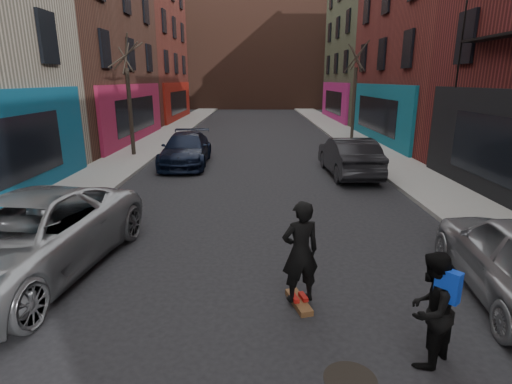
{
  "coord_description": "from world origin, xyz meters",
  "views": [
    {
      "loc": [
        -0.05,
        -1.9,
        3.76
      ],
      "look_at": [
        -0.04,
        5.76,
        1.6
      ],
      "focal_mm": 28.0,
      "sensor_mm": 36.0,
      "label": 1
    }
  ],
  "objects_px": {
    "parked_left_far": "(24,239)",
    "skateboard": "(299,302)",
    "pedestrian": "(430,309)",
    "tree_left_far": "(128,88)",
    "skateboarder": "(300,252)",
    "parked_right_end": "(349,156)",
    "parked_left_end": "(186,149)",
    "tree_right_far": "(355,83)",
    "manhole": "(350,380)"
  },
  "relations": [
    {
      "from": "parked_left_far",
      "to": "skateboard",
      "type": "distance_m",
      "value": 5.38
    },
    {
      "from": "skateboard",
      "to": "pedestrian",
      "type": "bearing_deg",
      "value": -57.75
    },
    {
      "from": "tree_left_far",
      "to": "skateboarder",
      "type": "xyz_separation_m",
      "value": [
        6.9,
        -13.77,
        -2.39
      ]
    },
    {
      "from": "parked_right_end",
      "to": "parked_left_end",
      "type": "bearing_deg",
      "value": -18.03
    },
    {
      "from": "parked_right_end",
      "to": "skateboard",
      "type": "height_order",
      "value": "parked_right_end"
    },
    {
      "from": "skateboard",
      "to": "parked_left_end",
      "type": "bearing_deg",
      "value": 93.28
    },
    {
      "from": "parked_right_end",
      "to": "tree_right_far",
      "type": "bearing_deg",
      "value": -105.8
    },
    {
      "from": "skateboarder",
      "to": "pedestrian",
      "type": "xyz_separation_m",
      "value": [
        1.58,
        -1.46,
        -0.17
      ]
    },
    {
      "from": "skateboard",
      "to": "manhole",
      "type": "height_order",
      "value": "skateboard"
    },
    {
      "from": "parked_left_far",
      "to": "manhole",
      "type": "bearing_deg",
      "value": -19.07
    },
    {
      "from": "tree_right_far",
      "to": "parked_left_end",
      "type": "distance_m",
      "value": 12.65
    },
    {
      "from": "pedestrian",
      "to": "manhole",
      "type": "height_order",
      "value": "pedestrian"
    },
    {
      "from": "tree_left_far",
      "to": "parked_left_end",
      "type": "distance_m",
      "value": 4.48
    },
    {
      "from": "tree_left_far",
      "to": "parked_left_end",
      "type": "relative_size",
      "value": 1.32
    },
    {
      "from": "skateboard",
      "to": "manhole",
      "type": "xyz_separation_m",
      "value": [
        0.48,
        -1.8,
        -0.04
      ]
    },
    {
      "from": "skateboard",
      "to": "pedestrian",
      "type": "height_order",
      "value": "pedestrian"
    },
    {
      "from": "tree_right_far",
      "to": "pedestrian",
      "type": "xyz_separation_m",
      "value": [
        -3.93,
        -21.23,
        -2.71
      ]
    },
    {
      "from": "parked_left_end",
      "to": "manhole",
      "type": "height_order",
      "value": "parked_left_end"
    },
    {
      "from": "tree_right_far",
      "to": "skateboarder",
      "type": "height_order",
      "value": "tree_right_far"
    },
    {
      "from": "skateboard",
      "to": "parked_left_far",
      "type": "bearing_deg",
      "value": 153.67
    },
    {
      "from": "parked_right_end",
      "to": "skateboarder",
      "type": "bearing_deg",
      "value": 70.97
    },
    {
      "from": "parked_left_far",
      "to": "pedestrian",
      "type": "distance_m",
      "value": 7.24
    },
    {
      "from": "tree_left_far",
      "to": "tree_right_far",
      "type": "xyz_separation_m",
      "value": [
        12.4,
        6.0,
        0.15
      ]
    },
    {
      "from": "skateboarder",
      "to": "pedestrian",
      "type": "height_order",
      "value": "skateboarder"
    },
    {
      "from": "skateboarder",
      "to": "manhole",
      "type": "xyz_separation_m",
      "value": [
        0.48,
        -1.8,
        -0.99
      ]
    },
    {
      "from": "tree_right_far",
      "to": "parked_right_end",
      "type": "distance_m",
      "value": 10.66
    },
    {
      "from": "parked_left_far",
      "to": "skateboard",
      "type": "bearing_deg",
      "value": -3.84
    },
    {
      "from": "parked_left_end",
      "to": "manhole",
      "type": "distance_m",
      "value": 14.29
    },
    {
      "from": "tree_left_far",
      "to": "parked_right_end",
      "type": "xyz_separation_m",
      "value": [
        9.92,
        -4.0,
        -2.61
      ]
    },
    {
      "from": "parked_left_far",
      "to": "pedestrian",
      "type": "xyz_separation_m",
      "value": [
        6.8,
        -2.5,
        0.02
      ]
    },
    {
      "from": "parked_right_end",
      "to": "manhole",
      "type": "xyz_separation_m",
      "value": [
        -2.54,
        -11.58,
        -0.77
      ]
    },
    {
      "from": "tree_right_far",
      "to": "parked_left_end",
      "type": "bearing_deg",
      "value": -139.64
    },
    {
      "from": "tree_left_far",
      "to": "skateboard",
      "type": "xyz_separation_m",
      "value": [
        6.9,
        -13.77,
        -3.33
      ]
    },
    {
      "from": "tree_right_far",
      "to": "parked_left_far",
      "type": "distance_m",
      "value": 21.75
    },
    {
      "from": "parked_right_end",
      "to": "skateboarder",
      "type": "height_order",
      "value": "skateboarder"
    },
    {
      "from": "tree_left_far",
      "to": "skateboard",
      "type": "bearing_deg",
      "value": -63.4
    },
    {
      "from": "skateboard",
      "to": "skateboarder",
      "type": "xyz_separation_m",
      "value": [
        0.0,
        0.0,
        0.94
      ]
    },
    {
      "from": "skateboarder",
      "to": "tree_left_far",
      "type": "bearing_deg",
      "value": -78.42
    },
    {
      "from": "parked_left_far",
      "to": "parked_left_end",
      "type": "height_order",
      "value": "parked_left_far"
    },
    {
      "from": "tree_left_far",
      "to": "manhole",
      "type": "distance_m",
      "value": 17.57
    },
    {
      "from": "tree_right_far",
      "to": "pedestrian",
      "type": "distance_m",
      "value": 21.76
    },
    {
      "from": "tree_right_far",
      "to": "pedestrian",
      "type": "bearing_deg",
      "value": -100.48
    },
    {
      "from": "parked_left_end",
      "to": "manhole",
      "type": "relative_size",
      "value": 7.04
    },
    {
      "from": "skateboarder",
      "to": "parked_left_far",
      "type": "bearing_deg",
      "value": -26.33
    },
    {
      "from": "parked_right_end",
      "to": "manhole",
      "type": "bearing_deg",
      "value": 75.78
    },
    {
      "from": "pedestrian",
      "to": "manhole",
      "type": "relative_size",
      "value": 2.32
    },
    {
      "from": "tree_left_far",
      "to": "parked_left_far",
      "type": "height_order",
      "value": "tree_left_far"
    },
    {
      "from": "parked_left_end",
      "to": "skateboarder",
      "type": "relative_size",
      "value": 2.76
    },
    {
      "from": "parked_right_end",
      "to": "manhole",
      "type": "relative_size",
      "value": 6.69
    },
    {
      "from": "parked_left_far",
      "to": "parked_right_end",
      "type": "xyz_separation_m",
      "value": [
        8.24,
        8.73,
        -0.03
      ]
    }
  ]
}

